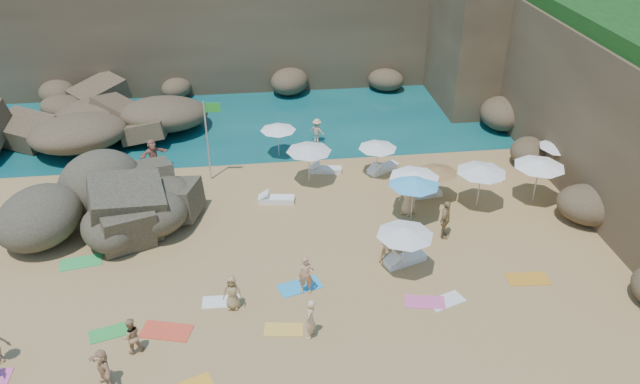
{
  "coord_description": "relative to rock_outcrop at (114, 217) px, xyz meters",
  "views": [
    {
      "loc": [
        -1.1,
        -21.75,
        16.71
      ],
      "look_at": [
        2.0,
        3.0,
        2.0
      ],
      "focal_mm": 35.0,
      "sensor_mm": 36.0,
      "label": 1
    }
  ],
  "objects": [
    {
      "name": "person_lie_5",
      "position": [
        12.68,
        -5.36,
        0.35
      ],
      "size": [
        1.15,
        1.94,
        0.69
      ],
      "primitive_type": "imported",
      "rotation": [
        0.0,
        0.0,
        -0.15
      ],
      "color": "#F2C689",
      "rests_on": "ground"
    },
    {
      "name": "person_stand_2",
      "position": [
        11.01,
        7.14,
        0.75
      ],
      "size": [
        1.02,
        0.9,
        1.51
      ],
      "primitive_type": "imported",
      "rotation": [
        0.0,
        0.0,
        2.51
      ],
      "color": "#E6AE82",
      "rests_on": "ground"
    },
    {
      "name": "flag_pole",
      "position": [
        4.83,
        3.26,
        2.9
      ],
      "size": [
        0.89,
        0.12,
        4.55
      ],
      "color": "silver",
      "rests_on": "ground"
    },
    {
      "name": "parasol_2",
      "position": [
        18.15,
        -1.3,
        2.16
      ],
      "size": [
        2.49,
        2.49,
        2.36
      ],
      "color": "silver",
      "rests_on": "ground"
    },
    {
      "name": "marina_masts",
      "position": [
        -8.49,
        24.75,
        3.0
      ],
      "size": [
        3.1,
        0.1,
        6.0
      ],
      "color": "white",
      "rests_on": "ground"
    },
    {
      "name": "parasol_3",
      "position": [
        21.18,
        -1.17,
        2.22
      ],
      "size": [
        2.56,
        2.56,
        2.42
      ],
      "color": "silver",
      "rests_on": "ground"
    },
    {
      "name": "parasol_6",
      "position": [
        16.24,
        -0.39,
        1.77
      ],
      "size": [
        2.03,
        2.03,
        1.92
      ],
      "color": "silver",
      "rests_on": "ground"
    },
    {
      "name": "lounger_3",
      "position": [
        8.09,
        0.41,
        0.14
      ],
      "size": [
        1.91,
        0.86,
        0.29
      ],
      "primitive_type": "cube",
      "rotation": [
        0.0,
        0.0,
        -0.14
      ],
      "color": "white",
      "rests_on": "ground"
    },
    {
      "name": "lounger_5",
      "position": [
        13.41,
        -5.45,
        0.15
      ],
      "size": [
        2.0,
        1.23,
        0.3
      ],
      "primitive_type": "cube",
      "rotation": [
        0.0,
        0.0,
        0.34
      ],
      "color": "white",
      "rests_on": "ground"
    },
    {
      "name": "person_stand_6",
      "position": [
        8.73,
        -9.53,
        0.86
      ],
      "size": [
        0.61,
        0.73,
        1.71
      ],
      "primitive_type": "imported",
      "rotation": [
        0.0,
        0.0,
        4.34
      ],
      "color": "#E7BD83",
      "rests_on": "ground"
    },
    {
      "name": "lounger_4",
      "position": [
        19.6,
        1.56,
        0.15
      ],
      "size": [
        2.05,
        1.43,
        0.31
      ],
      "primitive_type": "cube",
      "rotation": [
        0.0,
        0.0,
        -0.45
      ],
      "color": "white",
      "rests_on": "ground"
    },
    {
      "name": "towel_3",
      "position": [
        1.16,
        -8.4,
        0.01
      ],
      "size": [
        1.67,
        1.14,
        0.03
      ],
      "primitive_type": "cube",
      "rotation": [
        0.0,
        0.0,
        0.27
      ],
      "color": "green",
      "rests_on": "ground"
    },
    {
      "name": "towel_8",
      "position": [
        8.62,
        -6.55,
        0.02
      ],
      "size": [
        1.97,
        1.35,
        0.03
      ],
      "primitive_type": "cube",
      "rotation": [
        0.0,
        0.0,
        0.28
      ],
      "color": "#2AA1E2",
      "rests_on": "ground"
    },
    {
      "name": "towel_5",
      "position": [
        5.35,
        -7.12,
        0.01
      ],
      "size": [
        1.54,
        0.81,
        0.03
      ],
      "primitive_type": "cube",
      "rotation": [
        0.0,
        0.0,
        -0.03
      ],
      "color": "white",
      "rests_on": "ground"
    },
    {
      "name": "parasol_7",
      "position": [
        14.73,
        -1.41,
        2.16
      ],
      "size": [
        2.48,
        2.48,
        2.35
      ],
      "color": "silver",
      "rests_on": "ground"
    },
    {
      "name": "lounger_2",
      "position": [
        14.24,
        2.99,
        0.15
      ],
      "size": [
        1.94,
        1.48,
        0.29
      ],
      "primitive_type": "cube",
      "rotation": [
        0.0,
        0.0,
        0.52
      ],
      "color": "white",
      "rests_on": "ground"
    },
    {
      "name": "lounger_1",
      "position": [
        15.77,
        0.01,
        0.14
      ],
      "size": [
        1.88,
        0.82,
        0.28
      ],
      "primitive_type": "cube",
      "rotation": [
        0.0,
        0.0,
        0.12
      ],
      "color": "silver",
      "rests_on": "ground"
    },
    {
      "name": "seawater",
      "position": [
        8.01,
        24.75,
        0.0
      ],
      "size": [
        120.0,
        120.0,
        0.0
      ],
      "primitive_type": "plane",
      "color": "#0C4751",
      "rests_on": "ground"
    },
    {
      "name": "person_stand_4",
      "position": [
        14.47,
        -1.5,
        0.94
      ],
      "size": [
        1.0,
        1.01,
        1.89
      ],
      "primitive_type": "imported",
      "rotation": [
        0.0,
        0.0,
        -0.81
      ],
      "color": "tan",
      "rests_on": "ground"
    },
    {
      "name": "parasol_9",
      "position": [
        13.11,
        -6.11,
        2.11
      ],
      "size": [
        2.44,
        2.44,
        2.3
      ],
      "color": "silver",
      "rests_on": "ground"
    },
    {
      "name": "person_lie_4",
      "position": [
        8.86,
        -6.93,
        0.2
      ],
      "size": [
        0.77,
        1.75,
        0.41
      ],
      "primitive_type": "imported",
      "rotation": [
        0.0,
        0.0,
        -0.09
      ],
      "color": "tan",
      "rests_on": "ground"
    },
    {
      "name": "rock_promontory",
      "position": [
        -2.99,
        10.75,
        0.0
      ],
      "size": [
        12.0,
        7.0,
        2.0
      ],
      "primitive_type": null,
      "color": "brown",
      "rests_on": "ground"
    },
    {
      "name": "towel_12",
      "position": [
        7.76,
        -9.06,
        0.01
      ],
      "size": [
        1.59,
        0.95,
        0.03
      ],
      "primitive_type": "cube",
      "rotation": [
        0.0,
        0.0,
        -0.14
      ],
      "color": "gold",
      "rests_on": "ground"
    },
    {
      "name": "person_lie_3",
      "position": [
        1.47,
        -10.99,
        0.2
      ],
      "size": [
        2.04,
        2.02,
        0.4
      ],
      "primitive_type": "imported",
      "rotation": [
        0.0,
        0.0,
        -0.96
      ],
      "color": "tan",
      "rests_on": "ground"
    },
    {
      "name": "towel_10",
      "position": [
        18.32,
        -7.26,
        0.02
      ],
      "size": [
        1.82,
        1.0,
        0.03
      ],
      "primitive_type": "cube",
      "rotation": [
        0.0,
        0.0,
        -0.07
      ],
      "color": "orange",
      "rests_on": "ground"
    },
    {
      "name": "person_lie_2",
      "position": [
        5.85,
        -7.55,
        0.2
      ],
      "size": [
        0.92,
        1.6,
        0.41
      ],
      "primitive_type": "imported",
      "rotation": [
        0.0,
        0.0,
        -0.12
      ],
      "color": "#A58752",
      "rests_on": "ground"
    },
    {
      "name": "lounger_0",
      "position": [
        11.04,
        3.26,
        0.14
      ],
      "size": [
        1.8,
        0.82,
        0.27
      ],
      "primitive_type": "cube",
      "rotation": [
        0.0,
        0.0,
        -0.15
      ],
      "color": "white",
      "rests_on": "ground"
    },
    {
      "name": "towel_13",
      "position": [
        14.44,
        -8.21,
        0.01
      ],
      "size": [
        1.67,
        1.23,
        0.03
      ],
      "primitive_type": "cube",
      "rotation": [
        0.0,
        0.0,
        0.36
      ],
      "color": "white",
      "rests_on": "ground"
    },
    {
      "name": "person_stand_3",
      "position": [
        15.69,
        -3.72,
        0.96
      ],
      "size": [
        1.02,
        1.19,
        1.91
      ],
      "primitive_type": "imported",
      "rotation": [
        0.0,
        0.0,
        0.97
      ],
      "color": "tan",
      "rests_on": "ground"
    },
    {
      "name": "person_stand_5",
      "position": [
        1.53,
        4.88,
        0.89
      ],
      "size": [
        1.67,
        1.23,
        1.78
      ],
      "primitive_type": "imported",
      "rotation": [
        0.0,
        0.0,
        0.52
      ],
      "color": "#B37059",
      "rests_on": "ground"
    },
    {
      "name": "parasol_4",
      "position": [
        23.45,
        1.14,
        1.98
      ],
      "size": [
        2.28,
        2.28,
        2.16
      ],
      "color": "silver",
      "rests_on": "ground"
    },
    {
      "name": "parasol_5",
      "position": [
        13.75,
        2.56,
        1.82
      ],
      "size": [
        2.1,
        2.1,
        1.99
      ],
      "color": "silver",
      "rests_on": "ground"
    },
    {
      "name": "parasol_0",
      "position": [
        9.98,
        2.17,
        2.09
      ],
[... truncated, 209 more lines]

